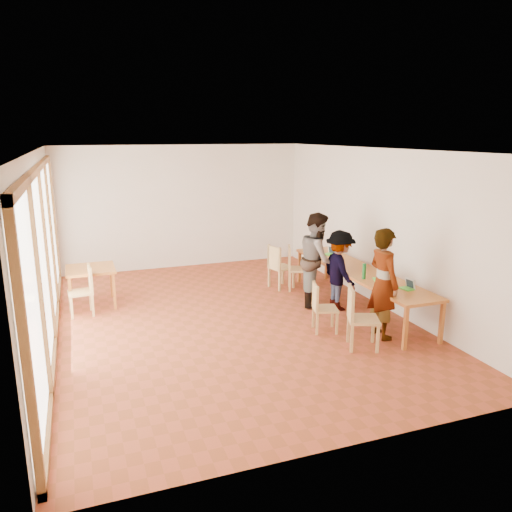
# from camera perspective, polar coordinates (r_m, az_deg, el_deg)

# --- Properties ---
(ground) EXTENTS (8.00, 8.00, 0.00)m
(ground) POSITION_cam_1_polar(r_m,az_deg,el_deg) (9.05, -2.97, -7.30)
(ground) COLOR #A44527
(ground) RESTS_ON ground
(wall_back) EXTENTS (6.00, 0.10, 3.00)m
(wall_back) POSITION_cam_1_polar(r_m,az_deg,el_deg) (12.46, -8.45, 5.56)
(wall_back) COLOR white
(wall_back) RESTS_ON ground
(wall_front) EXTENTS (6.00, 0.10, 3.00)m
(wall_front) POSITION_cam_1_polar(r_m,az_deg,el_deg) (5.07, 10.21, -6.75)
(wall_front) COLOR white
(wall_front) RESTS_ON ground
(wall_right) EXTENTS (0.10, 8.00, 3.00)m
(wall_right) POSITION_cam_1_polar(r_m,az_deg,el_deg) (9.90, 13.80, 3.18)
(wall_right) COLOR white
(wall_right) RESTS_ON ground
(window_wall) EXTENTS (0.10, 8.00, 3.00)m
(window_wall) POSITION_cam_1_polar(r_m,az_deg,el_deg) (8.30, -23.06, 0.45)
(window_wall) COLOR white
(window_wall) RESTS_ON ground
(ceiling) EXTENTS (6.00, 8.00, 0.04)m
(ceiling) POSITION_cam_1_polar(r_m,az_deg,el_deg) (8.45, -3.23, 12.17)
(ceiling) COLOR white
(ceiling) RESTS_ON wall_back
(communal_table) EXTENTS (0.80, 4.00, 0.75)m
(communal_table) POSITION_cam_1_polar(r_m,az_deg,el_deg) (9.65, 11.70, -1.84)
(communal_table) COLOR #C2652B
(communal_table) RESTS_ON ground
(side_table) EXTENTS (0.90, 0.90, 0.75)m
(side_table) POSITION_cam_1_polar(r_m,az_deg,el_deg) (10.11, -18.39, -1.74)
(side_table) COLOR #C2652B
(side_table) RESTS_ON ground
(chair_near) EXTENTS (0.59, 0.59, 0.52)m
(chair_near) POSITION_cam_1_polar(r_m,az_deg,el_deg) (7.88, 11.47, -6.20)
(chair_near) COLOR tan
(chair_near) RESTS_ON ground
(chair_mid) EXTENTS (0.48, 0.48, 0.44)m
(chair_mid) POSITION_cam_1_polar(r_m,az_deg,el_deg) (8.45, 7.35, -5.29)
(chair_mid) COLOR tan
(chair_mid) RESTS_ON ground
(chair_far) EXTENTS (0.54, 0.54, 0.50)m
(chair_far) POSITION_cam_1_polar(r_m,az_deg,el_deg) (10.68, 2.50, -0.73)
(chair_far) COLOR tan
(chair_far) RESTS_ON ground
(chair_empty) EXTENTS (0.57, 0.57, 0.50)m
(chair_empty) POSITION_cam_1_polar(r_m,az_deg,el_deg) (10.62, 4.34, -0.85)
(chair_empty) COLOR tan
(chair_empty) RESTS_ON ground
(chair_spare) EXTENTS (0.46, 0.46, 0.48)m
(chair_spare) POSITION_cam_1_polar(r_m,az_deg,el_deg) (9.66, -18.91, -3.18)
(chair_spare) COLOR tan
(chair_spare) RESTS_ON ground
(person_near) EXTENTS (0.45, 0.67, 1.82)m
(person_near) POSITION_cam_1_polar(r_m,az_deg,el_deg) (8.31, 14.34, -3.06)
(person_near) COLOR gray
(person_near) RESTS_ON ground
(person_mid) EXTENTS (0.99, 1.09, 1.81)m
(person_mid) POSITION_cam_1_polar(r_m,az_deg,el_deg) (9.68, 7.04, -0.36)
(person_mid) COLOR gray
(person_mid) RESTS_ON ground
(person_far) EXTENTS (0.57, 0.99, 1.52)m
(person_far) POSITION_cam_1_polar(r_m,az_deg,el_deg) (9.49, 9.53, -1.64)
(person_far) COLOR gray
(person_far) RESTS_ON ground
(laptop_near) EXTENTS (0.22, 0.24, 0.18)m
(laptop_near) POSITION_cam_1_polar(r_m,az_deg,el_deg) (8.66, 17.02, -3.31)
(laptop_near) COLOR #54D53B
(laptop_near) RESTS_ON communal_table
(laptop_mid) EXTENTS (0.29, 0.30, 0.21)m
(laptop_mid) POSITION_cam_1_polar(r_m,az_deg,el_deg) (9.01, 14.17, -2.40)
(laptop_mid) COLOR #54D53B
(laptop_mid) RESTS_ON communal_table
(laptop_far) EXTENTS (0.27, 0.28, 0.19)m
(laptop_far) POSITION_cam_1_polar(r_m,az_deg,el_deg) (10.73, 8.57, 0.43)
(laptop_far) COLOR #54D53B
(laptop_far) RESTS_ON communal_table
(yellow_mug) EXTENTS (0.16, 0.16, 0.10)m
(yellow_mug) POSITION_cam_1_polar(r_m,az_deg,el_deg) (8.70, 15.37, -3.09)
(yellow_mug) COLOR orange
(yellow_mug) RESTS_ON communal_table
(green_bottle) EXTENTS (0.07, 0.07, 0.28)m
(green_bottle) POSITION_cam_1_polar(r_m,az_deg,el_deg) (9.03, 12.25, -1.72)
(green_bottle) COLOR #196527
(green_bottle) RESTS_ON communal_table
(clear_glass) EXTENTS (0.07, 0.07, 0.09)m
(clear_glass) POSITION_cam_1_polar(r_m,az_deg,el_deg) (11.14, 5.74, 0.97)
(clear_glass) COLOR silver
(clear_glass) RESTS_ON communal_table
(condiment_cup) EXTENTS (0.08, 0.08, 0.06)m
(condiment_cup) POSITION_cam_1_polar(r_m,az_deg,el_deg) (11.10, 8.95, 0.75)
(condiment_cup) COLOR white
(condiment_cup) RESTS_ON communal_table
(pink_phone) EXTENTS (0.05, 0.10, 0.01)m
(pink_phone) POSITION_cam_1_polar(r_m,az_deg,el_deg) (11.00, 6.33, 0.60)
(pink_phone) COLOR #BC3C80
(pink_phone) RESTS_ON communal_table
(black_pouch) EXTENTS (0.16, 0.26, 0.09)m
(black_pouch) POSITION_cam_1_polar(r_m,az_deg,el_deg) (9.02, 14.64, -2.51)
(black_pouch) COLOR black
(black_pouch) RESTS_ON communal_table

